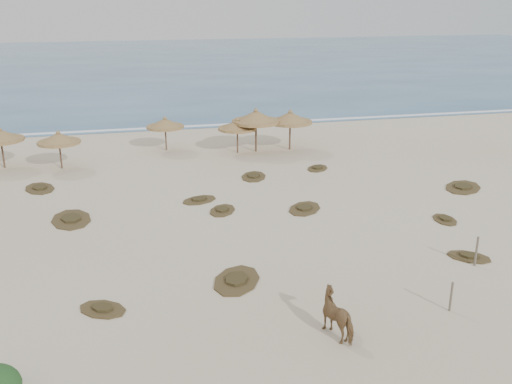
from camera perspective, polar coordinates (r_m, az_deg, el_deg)
ground at (r=23.04m, az=0.35°, el=-7.14°), size 160.00×160.00×0.00m
ocean at (r=95.76m, az=-10.59°, el=12.60°), size 200.00×100.00×0.01m
foam_line at (r=47.45m, az=-7.14°, el=6.50°), size 70.00×0.60×0.01m
palapa_0 at (r=38.47m, az=-24.22°, el=5.14°), size 2.93×2.93×2.63m
palapa_1 at (r=37.04m, az=-19.13°, el=5.06°), size 2.95×2.95×2.44m
palapa_2 at (r=39.85m, az=-9.08°, el=6.77°), size 2.95×2.95×2.41m
palapa_3 at (r=38.95m, az=-0.00°, el=7.46°), size 3.50×3.50×3.05m
palapa_4 at (r=38.70m, az=-1.88°, el=6.69°), size 2.80×2.80×2.46m
palapa_5 at (r=39.55m, az=3.44°, el=7.38°), size 3.96×3.96×2.85m
horse at (r=18.42m, az=8.36°, el=-12.05°), size 1.28×1.84×1.42m
fence_post_near at (r=20.65m, az=18.93°, el=-9.87°), size 0.09×0.09×1.08m
fence_post_far at (r=24.20m, az=21.18°, el=-5.56°), size 0.09×0.09×1.24m
scrub_1 at (r=28.68m, az=-17.99°, el=-2.60°), size 2.21×3.05×0.16m
scrub_2 at (r=28.46m, az=-3.39°, el=-1.82°), size 1.90×2.20×0.16m
scrub_3 at (r=28.76m, az=4.88°, el=-1.63°), size 2.54×2.69×0.16m
scrub_4 at (r=28.71m, az=18.36°, el=-2.61°), size 1.21×1.70×0.16m
scrub_5 at (r=33.86m, az=19.99°, el=0.46°), size 3.27×3.26×0.16m
scrub_6 at (r=33.86m, az=-20.82°, el=0.36°), size 2.19×2.70×0.16m
scrub_7 at (r=33.74m, az=-0.24°, el=1.58°), size 2.08×2.55×0.16m
scrub_9 at (r=21.67m, az=-1.95°, el=-8.79°), size 2.65×3.05×0.16m
scrub_10 at (r=35.58m, az=6.17°, el=2.39°), size 2.00×2.10×0.16m
scrub_11 at (r=20.52m, az=-15.10°, el=-11.22°), size 2.09×1.95×0.16m
scrub_12 at (r=25.06m, az=20.52°, el=-6.06°), size 2.08×1.98×0.16m
scrub_13 at (r=30.00m, az=-5.69°, el=-0.77°), size 2.27×1.94×0.16m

